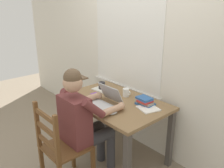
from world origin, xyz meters
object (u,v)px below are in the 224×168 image
at_px(computer_mouse, 113,113).
at_px(landscape_photo_print, 96,94).
at_px(laptop, 104,101).
at_px(desk, 114,109).
at_px(coffee_mug_white, 126,92).
at_px(seated_person, 84,119).
at_px(book_stack_main, 145,101).
at_px(wooden_chair, 61,148).
at_px(coffee_mug_dark, 102,86).

distance_m(computer_mouse, landscape_photo_print, 0.59).
bearing_deg(laptop, desk, 96.68).
bearing_deg(coffee_mug_white, landscape_photo_print, -141.24).
bearing_deg(desk, landscape_photo_print, -171.70).
relative_size(seated_person, laptop, 3.77).
bearing_deg(seated_person, book_stack_main, 67.31).
relative_size(desk, seated_person, 0.99).
height_order(seated_person, coffee_mug_white, seated_person).
distance_m(desk, coffee_mug_white, 0.25).
bearing_deg(laptop, computer_mouse, -17.64).
bearing_deg(wooden_chair, coffee_mug_white, 93.03).
distance_m(computer_mouse, coffee_mug_white, 0.51).
height_order(desk, book_stack_main, book_stack_main).
bearing_deg(book_stack_main, wooden_chair, -106.22).
height_order(desk, wooden_chair, wooden_chair).
xyz_separation_m(laptop, coffee_mug_dark, (-0.40, 0.29, 0.00)).
bearing_deg(coffee_mug_white, wooden_chair, -86.97).
xyz_separation_m(seated_person, wooden_chair, (-0.00, -0.28, -0.23)).
distance_m(laptop, coffee_mug_dark, 0.49).
bearing_deg(landscape_photo_print, computer_mouse, -16.00).
bearing_deg(landscape_photo_print, wooden_chair, -59.89).
bearing_deg(coffee_mug_dark, wooden_chair, -64.23).
relative_size(seated_person, landscape_photo_print, 9.64).
distance_m(coffee_mug_white, landscape_photo_print, 0.38).
height_order(laptop, book_stack_main, laptop).
height_order(laptop, computer_mouse, laptop).
distance_m(seated_person, coffee_mug_white, 0.68).
bearing_deg(seated_person, landscape_photo_print, 128.87).
bearing_deg(desk, book_stack_main, 28.09).
distance_m(wooden_chair, book_stack_main, 1.01).
distance_m(seated_person, computer_mouse, 0.31).
xyz_separation_m(desk, wooden_chair, (0.05, -0.75, -0.18)).
distance_m(desk, laptop, 0.23).
height_order(wooden_chair, coffee_mug_dark, wooden_chair).
distance_m(seated_person, book_stack_main, 0.70).
relative_size(computer_mouse, coffee_mug_dark, 0.82).
bearing_deg(seated_person, desk, 95.75).
distance_m(wooden_chair, laptop, 0.67).
xyz_separation_m(coffee_mug_dark, book_stack_main, (0.69, 0.05, -0.01)).
xyz_separation_m(desk, laptop, (0.02, -0.17, 0.15)).
bearing_deg(coffee_mug_dark, computer_mouse, -30.39).
bearing_deg(seated_person, coffee_mug_white, 94.31).
bearing_deg(coffee_mug_white, book_stack_main, -4.56).
height_order(computer_mouse, landscape_photo_print, computer_mouse).
bearing_deg(desk, laptop, -83.32).
xyz_separation_m(desk, coffee_mug_white, (-0.00, 0.19, 0.15)).
height_order(coffee_mug_dark, book_stack_main, coffee_mug_dark).
height_order(laptop, coffee_mug_dark, laptop).
xyz_separation_m(wooden_chair, computer_mouse, (0.20, 0.51, 0.30)).
bearing_deg(coffee_mug_dark, coffee_mug_white, 10.80).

